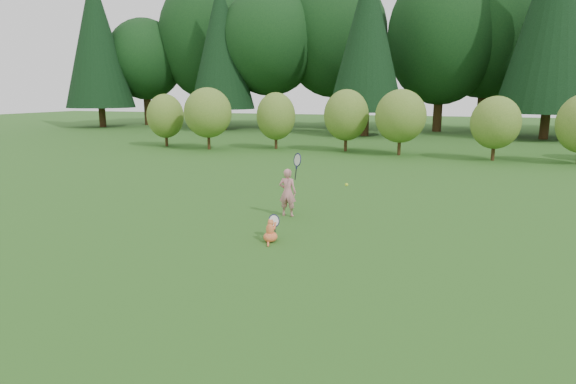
% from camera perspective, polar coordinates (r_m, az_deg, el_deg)
% --- Properties ---
extents(ground, '(100.00, 100.00, 0.00)m').
position_cam_1_polar(ground, '(9.09, -2.83, -5.22)').
color(ground, '#235417').
rests_on(ground, ground).
extents(shrub_row, '(28.00, 3.00, 2.80)m').
position_cam_1_polar(shrub_row, '(21.36, 10.20, 8.19)').
color(shrub_row, '#436820').
rests_on(shrub_row, ground).
extents(woodland_backdrop, '(48.00, 10.00, 15.00)m').
position_cam_1_polar(woodland_backdrop, '(31.62, 13.58, 20.24)').
color(woodland_backdrop, black).
rests_on(woodland_backdrop, ground).
extents(child, '(0.59, 0.38, 1.57)m').
position_cam_1_polar(child, '(10.39, -0.01, 0.08)').
color(child, '#D37E86').
rests_on(child, ground).
extents(cat, '(0.33, 0.63, 0.56)m').
position_cam_1_polar(cat, '(8.70, -2.08, -4.49)').
color(cat, '#CA4D26').
rests_on(cat, ground).
extents(tennis_ball, '(0.06, 0.06, 0.06)m').
position_cam_1_polar(tennis_ball, '(9.56, 6.95, 0.87)').
color(tennis_ball, '#A6DB19').
rests_on(tennis_ball, ground).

